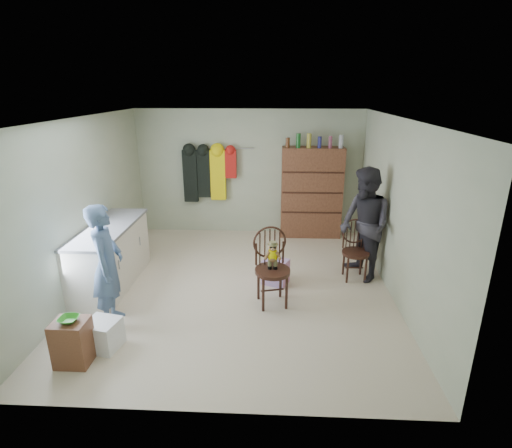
# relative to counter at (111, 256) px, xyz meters

# --- Properties ---
(ground_plane) EXTENTS (5.00, 5.00, 0.00)m
(ground_plane) POSITION_rel_counter_xyz_m (1.95, 0.00, -0.47)
(ground_plane) COLOR beige
(ground_plane) RESTS_ON ground
(room_walls) EXTENTS (5.00, 5.00, 5.00)m
(room_walls) POSITION_rel_counter_xyz_m (1.95, 0.53, 1.11)
(room_walls) COLOR #B4BB9C
(room_walls) RESTS_ON ground
(counter) EXTENTS (0.64, 1.86, 0.94)m
(counter) POSITION_rel_counter_xyz_m (0.00, 0.00, 0.00)
(counter) COLOR silver
(counter) RESTS_ON ground
(stool) EXTENTS (0.37, 0.31, 0.52)m
(stool) POSITION_rel_counter_xyz_m (0.30, -1.86, -0.21)
(stool) COLOR brown
(stool) RESTS_ON ground
(bowl) EXTENTS (0.21, 0.21, 0.05)m
(bowl) POSITION_rel_counter_xyz_m (0.30, -1.86, 0.08)
(bowl) COLOR green
(bowl) RESTS_ON stool
(plastic_tub) EXTENTS (0.43, 0.41, 0.35)m
(plastic_tub) POSITION_rel_counter_xyz_m (0.51, -1.57, -0.30)
(plastic_tub) COLOR white
(plastic_tub) RESTS_ON ground
(chair_front) EXTENTS (0.59, 0.59, 1.09)m
(chair_front) POSITION_rel_counter_xyz_m (2.45, -0.43, 0.15)
(chair_front) COLOR #391D13
(chair_front) RESTS_ON ground
(chair_far) EXTENTS (0.44, 0.44, 0.95)m
(chair_far) POSITION_rel_counter_xyz_m (3.75, 0.42, 0.04)
(chair_far) COLOR #391D13
(chair_far) RESTS_ON ground
(striped_bag) EXTENTS (0.45, 0.41, 0.39)m
(striped_bag) POSITION_rel_counter_xyz_m (2.50, 0.14, -0.28)
(striped_bag) COLOR pink
(striped_bag) RESTS_ON ground
(person_left) EXTENTS (0.47, 0.64, 1.59)m
(person_left) POSITION_rel_counter_xyz_m (0.41, -1.03, 0.32)
(person_left) COLOR #4A6389
(person_left) RESTS_ON ground
(person_right) EXTENTS (0.94, 1.05, 1.77)m
(person_right) POSITION_rel_counter_xyz_m (3.86, 0.42, 0.42)
(person_right) COLOR #2D2B33
(person_right) RESTS_ON ground
(dresser) EXTENTS (1.20, 0.39, 2.07)m
(dresser) POSITION_rel_counter_xyz_m (3.20, 2.30, 0.44)
(dresser) COLOR brown
(dresser) RESTS_ON ground
(coat_rack) EXTENTS (1.42, 0.12, 1.09)m
(coat_rack) POSITION_rel_counter_xyz_m (1.12, 2.38, 0.78)
(coat_rack) COLOR #99999E
(coat_rack) RESTS_ON ground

